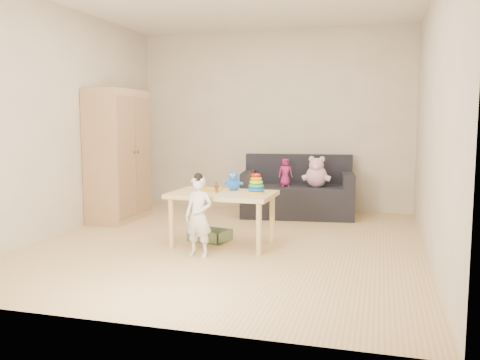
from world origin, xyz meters
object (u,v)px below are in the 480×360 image
(play_table, at_px, (223,219))
(toddler, at_px, (199,217))
(wardrobe, at_px, (118,155))
(sofa, at_px, (297,201))

(play_table, distance_m, toddler, 0.51)
(wardrobe, xyz_separation_m, sofa, (2.22, 0.86, -0.64))
(sofa, bearing_deg, wardrobe, -165.88)
(wardrobe, height_order, play_table, wardrobe)
(toddler, bearing_deg, wardrobe, 149.65)
(play_table, bearing_deg, toddler, -100.17)
(toddler, bearing_deg, play_table, 90.77)
(wardrobe, relative_size, toddler, 2.20)
(sofa, distance_m, toddler, 2.37)
(wardrobe, xyz_separation_m, play_table, (1.72, -0.94, -0.57))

